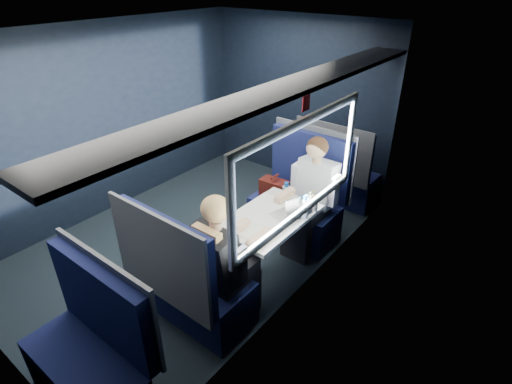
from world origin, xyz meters
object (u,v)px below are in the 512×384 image
Objects in this scene: cup at (314,206)px; table at (267,222)px; seat_bay_near at (298,201)px; seat_row_back at (93,356)px; seat_row_front at (336,174)px; laptop at (293,211)px; seat_bay_far at (189,284)px; bottle_small at (305,208)px; woman at (222,256)px; man at (311,191)px.

table is at bearing -129.95° from cup.
seat_bay_near is 1.09× the size of seat_row_back.
laptop is (0.39, -1.66, 0.39)m from seat_row_front.
cup is at bearing 68.68° from seat_bay_far.
laptop is 0.11m from bottle_small.
seat_bay_near is 13.39× the size of cup.
seat_bay_near is at bearing 125.52° from bottle_small.
woman reaches higher than cup.
seat_bay_near is 1.00× the size of seat_bay_far.
bottle_small is at bearing -73.44° from seat_row_front.
seat_row_front is 3.20× the size of laptop.
seat_bay_near is at bearing 90.20° from seat_row_back.
seat_row_back is at bearing -95.80° from table.
cup is at bearing -71.58° from seat_row_front.
seat_row_front reaches higher than cup.
bottle_small is (0.09, 0.05, 0.04)m from laptop.
seat_row_back reaches higher than laptop.
bottle_small is at bearing 28.69° from laptop.
laptop is (0.14, 0.84, 0.08)m from woman.
seat_row_front is 0.88× the size of man.
bottle_small is at bearing 76.37° from seat_row_back.
bottle_small is at bearing 65.58° from seat_bay_far.
table is at bearing -148.48° from bottle_small.
cup is (0.30, 0.36, 0.12)m from table.
table is at bearing 84.20° from seat_row_back.
cup is at bearing -56.20° from man.
laptop is 1.50× the size of bottle_small.
seat_bay_near is 5.20× the size of bottle_small.
seat_row_front is (0.01, 0.93, -0.01)m from seat_bay_near.
seat_row_back is 4.78× the size of bottle_small.
seat_row_back is at bearing -101.36° from laptop.
bottle_small is at bearing -54.48° from seat_bay_near.
seat_bay_near reaches higher than cup.
cup is (0.48, 1.23, 0.37)m from seat_bay_far.
laptop reaches higher than table.
cup is at bearing 67.49° from laptop.
seat_bay_near is at bearing 99.35° from woman.
table is at bearing 78.22° from seat_bay_far.
seat_row_back is 0.88× the size of woman.
table is 0.39m from bottle_small.
seat_bay_far is 1.09× the size of seat_row_front.
seat_bay_near reaches higher than bottle_small.
table is 1.82m from seat_row_front.
seat_bay_near reaches higher than laptop.
seat_row_front is at bearing 95.70° from woman.
seat_row_front reaches higher than table.
woman is at bearing -84.30° from seat_row_front.
man is 14.05× the size of cup.
seat_bay_far is (0.01, -1.74, -0.01)m from seat_bay_near.
seat_bay_near is 0.92m from laptop.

